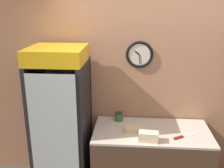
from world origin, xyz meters
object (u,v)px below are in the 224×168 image
(chefs_knife, at_px, (183,136))
(sandwich_stack_middle, at_px, (149,134))
(beverage_cooler, at_px, (63,114))
(sandwich_stack_bottom, at_px, (148,139))
(condiment_jar, at_px, (119,117))
(sandwich_flat_left, at_px, (134,129))

(chefs_knife, bearing_deg, sandwich_stack_middle, -162.88)
(beverage_cooler, height_order, chefs_knife, beverage_cooler)
(sandwich_stack_bottom, xyz_separation_m, chefs_knife, (0.40, 0.12, -0.02))
(sandwich_stack_middle, xyz_separation_m, condiment_jar, (-0.36, 0.51, -0.03))
(beverage_cooler, xyz_separation_m, sandwich_stack_bottom, (1.06, -0.32, -0.13))
(sandwich_flat_left, bearing_deg, sandwich_stack_middle, -52.68)
(beverage_cooler, xyz_separation_m, sandwich_stack_middle, (1.06, -0.32, -0.07))
(sandwich_stack_bottom, distance_m, chefs_knife, 0.42)
(sandwich_stack_middle, bearing_deg, beverage_cooler, 163.37)
(sandwich_flat_left, height_order, chefs_knife, sandwich_flat_left)
(beverage_cooler, bearing_deg, sandwich_stack_bottom, -16.63)
(beverage_cooler, relative_size, sandwich_stack_middle, 8.28)
(beverage_cooler, bearing_deg, sandwich_flat_left, -6.61)
(sandwich_flat_left, bearing_deg, sandwich_stack_bottom, -52.68)
(sandwich_stack_middle, distance_m, sandwich_flat_left, 0.27)
(condiment_jar, bearing_deg, beverage_cooler, -164.92)
(condiment_jar, bearing_deg, chefs_knife, -26.47)
(sandwich_stack_bottom, distance_m, condiment_jar, 0.62)
(sandwich_stack_middle, height_order, sandwich_flat_left, sandwich_stack_middle)
(chefs_knife, xyz_separation_m, condiment_jar, (-0.77, 0.38, 0.05))
(beverage_cooler, distance_m, sandwich_stack_middle, 1.11)
(condiment_jar, bearing_deg, sandwich_stack_middle, -54.50)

